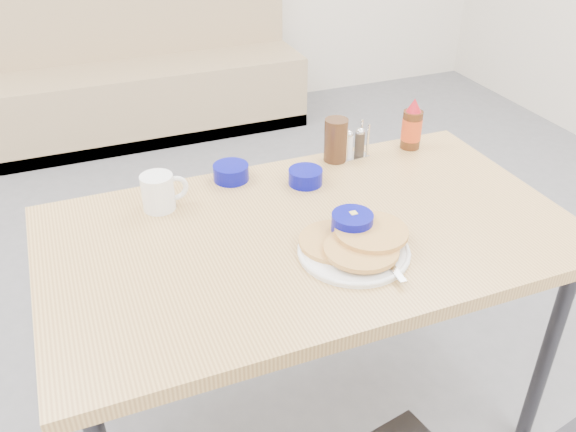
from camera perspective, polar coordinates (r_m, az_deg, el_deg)
name	(u,v)px	position (r m, az deg, el deg)	size (l,w,h in m)	color
booth_bench	(147,77)	(4.02, -13.02, 12.60)	(1.90, 0.56, 1.22)	tan
dining_table	(310,248)	(1.65, 2.07, -3.03)	(1.40, 0.80, 0.76)	tan
pancake_plate	(355,246)	(1.53, 6.29, -2.79)	(0.29, 0.30, 0.05)	white
coffee_mug	(160,191)	(1.72, -11.93, 2.26)	(0.13, 0.09, 0.10)	white
grits_setting	(352,228)	(1.57, 6.02, -1.14)	(0.22, 0.20, 0.07)	white
creamer_bowl	(231,172)	(1.85, -5.35, 4.08)	(0.11, 0.11, 0.05)	#050880
butter_bowl	(305,177)	(1.82, 1.65, 3.69)	(0.10, 0.10, 0.05)	#050880
amber_tumbler	(336,140)	(1.94, 4.50, 7.09)	(0.07, 0.07, 0.14)	#3C2313
condiment_caddy	(354,145)	(1.98, 6.17, 6.59)	(0.10, 0.06, 0.11)	silver
syrup_bottle	(412,127)	(2.06, 11.51, 8.19)	(0.07, 0.07, 0.17)	#47230F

